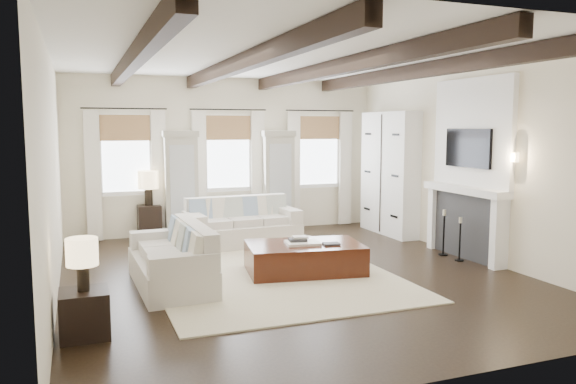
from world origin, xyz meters
name	(u,v)px	position (x,y,z in m)	size (l,w,h in m)	color
ground	(292,275)	(0.00, 0.00, 0.00)	(7.50, 7.50, 0.00)	black
room_shell	(315,146)	(0.75, 0.90, 1.89)	(6.54, 7.54, 3.22)	white
area_rug	(266,271)	(-0.31, 0.31, 0.01)	(3.43, 4.66, 0.02)	beige
sofa_back	(241,225)	(-0.12, 2.34, 0.37)	(2.12, 1.04, 0.89)	silver
sofa_left	(175,261)	(-1.73, 0.03, 0.35)	(0.97, 2.04, 0.86)	silver
ottoman	(304,258)	(0.21, 0.04, 0.22)	(1.70, 1.07, 0.45)	black
tray	(303,243)	(0.18, 0.01, 0.47)	(0.50, 0.38, 0.04)	white
book_lower	(298,240)	(0.12, 0.08, 0.51)	(0.26, 0.20, 0.04)	#262628
book_upper	(300,237)	(0.17, 0.09, 0.54)	(0.22, 0.17, 0.03)	beige
book_loose	(331,244)	(0.56, -0.18, 0.46)	(0.24, 0.18, 0.03)	#262628
side_table_front	(85,314)	(-2.94, -1.56, 0.25)	(0.50, 0.50, 0.50)	black
lamp_front	(82,255)	(-2.94, -1.56, 0.88)	(0.33, 0.33, 0.56)	black
side_table_back	(149,222)	(-1.65, 3.57, 0.33)	(0.44, 0.44, 0.66)	black
lamp_back	(148,182)	(-1.65, 3.57, 1.12)	(0.40, 0.40, 0.68)	black
candlestick_near	(460,243)	(2.90, -0.16, 0.30)	(0.15, 0.15, 0.73)	black
candlestick_far	(444,236)	(2.90, 0.27, 0.33)	(0.16, 0.16, 0.79)	black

